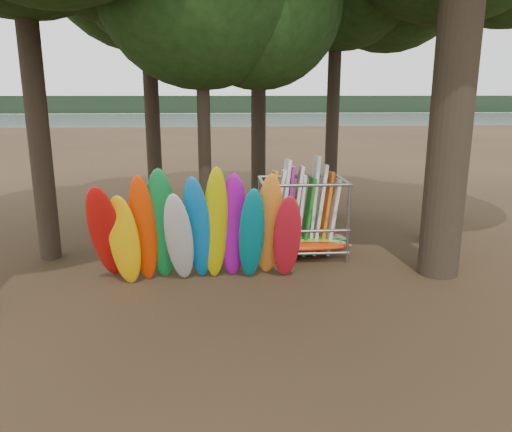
{
  "coord_description": "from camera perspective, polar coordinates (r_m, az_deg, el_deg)",
  "views": [
    {
      "loc": [
        -1.14,
        -11.67,
        4.67
      ],
      "look_at": [
        -0.11,
        1.5,
        1.4
      ],
      "focal_mm": 35.0,
      "sensor_mm": 36.0,
      "label": 1
    }
  ],
  "objects": [
    {
      "name": "kayak_row",
      "position": [
        12.26,
        -6.93,
        -1.77
      ],
      "size": [
        5.17,
        2.09,
        3.18
      ],
      "color": "red",
      "rests_on": "ground"
    },
    {
      "name": "lake",
      "position": [
        71.83,
        -3.61,
        10.15
      ],
      "size": [
        160.0,
        160.0,
        0.0
      ],
      "primitive_type": "plane",
      "color": "gray",
      "rests_on": "ground"
    },
    {
      "name": "ground",
      "position": [
        12.62,
        1.03,
        -7.81
      ],
      "size": [
        120.0,
        120.0,
        0.0
      ],
      "primitive_type": "plane",
      "color": "#47331E",
      "rests_on": "ground"
    },
    {
      "name": "storage_rack",
      "position": [
        14.56,
        5.23,
        -0.48
      ],
      "size": [
        2.92,
        1.51,
        2.92
      ],
      "color": "slate",
      "rests_on": "ground"
    },
    {
      "name": "far_shore",
      "position": [
        121.71,
        -4.03,
        12.62
      ],
      "size": [
        160.0,
        4.0,
        4.0
      ],
      "primitive_type": "cube",
      "color": "black",
      "rests_on": "ground"
    }
  ]
}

